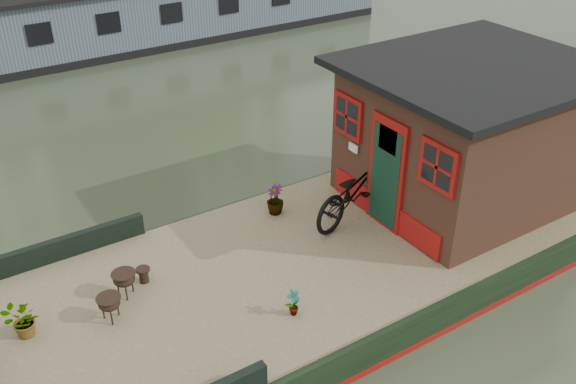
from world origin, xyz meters
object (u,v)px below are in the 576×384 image
bicycle (355,189)px  brazier_front (125,284)px  potted_plant_a (293,303)px  brazier_rear (110,308)px  cabin (468,132)px

bicycle → brazier_front: bearing=72.4°
bicycle → brazier_front: bicycle is taller
potted_plant_a → brazier_rear: (-2.11, 1.24, -0.02)m
brazier_rear → brazier_front: bearing=47.4°
bicycle → brazier_rear: (-4.32, -0.28, -0.34)m
cabin → brazier_front: (-5.99, 0.54, -1.03)m
cabin → brazier_rear: bearing=178.5°
bicycle → brazier_rear: size_ratio=5.30×
bicycle → potted_plant_a: (-2.21, -1.52, -0.32)m
brazier_front → cabin: bearing=-5.2°
potted_plant_a → brazier_rear: 2.44m
bicycle → potted_plant_a: size_ratio=4.89×
cabin → brazier_front: 6.10m
cabin → brazier_front: size_ratio=10.20×
potted_plant_a → brazier_rear: bearing=149.5°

